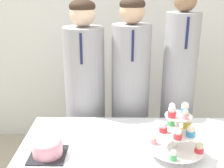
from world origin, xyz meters
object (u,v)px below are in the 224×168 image
(cupcake_stand, at_px, (178,132))
(student_2, at_px, (177,98))
(student_1, at_px, (130,103))
(student_0, at_px, (85,104))
(round_cake, at_px, (47,147))

(cupcake_stand, bearing_deg, student_2, 77.78)
(student_1, bearing_deg, student_0, 180.00)
(cupcake_stand, bearing_deg, student_1, 108.02)
(cupcake_stand, xyz_separation_m, student_2, (0.15, 0.69, -0.08))
(student_2, bearing_deg, cupcake_stand, -102.22)
(student_2, bearing_deg, round_cake, -141.13)
(student_1, relative_size, student_2, 0.96)
(student_1, distance_m, student_2, 0.38)
(cupcake_stand, xyz_separation_m, student_0, (-0.58, 0.69, -0.13))
(cupcake_stand, xyz_separation_m, student_1, (-0.22, 0.69, -0.12))
(round_cake, relative_size, student_2, 0.13)
(student_0, distance_m, student_1, 0.36)
(cupcake_stand, bearing_deg, student_0, 130.18)
(round_cake, height_order, cupcake_stand, cupcake_stand)
(round_cake, relative_size, student_0, 0.13)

